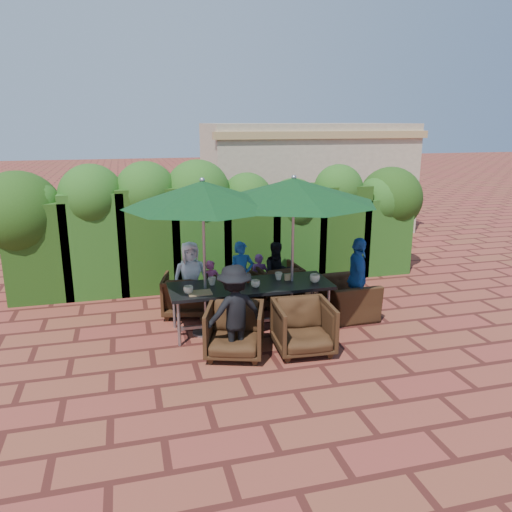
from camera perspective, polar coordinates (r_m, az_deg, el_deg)
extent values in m
plane|color=maroon|center=(8.37, -0.53, -7.74)|extent=(80.00, 80.00, 0.00)
cube|color=black|center=(7.93, -0.61, -3.45)|extent=(2.58, 0.90, 0.05)
cube|color=gray|center=(8.14, -0.60, -7.49)|extent=(2.38, 0.05, 0.05)
cylinder|color=gray|center=(7.55, -8.80, -7.67)|extent=(0.05, 0.05, 0.70)
cylinder|color=gray|center=(8.20, -9.34, -5.82)|extent=(0.05, 0.05, 0.70)
cylinder|color=gray|center=(8.11, 8.23, -6.00)|extent=(0.05, 0.05, 0.70)
cylinder|color=gray|center=(8.72, 6.44, -4.42)|extent=(0.05, 0.05, 0.70)
cylinder|color=gray|center=(8.07, -5.69, -8.61)|extent=(0.44, 0.44, 0.03)
cylinder|color=gray|center=(7.67, -5.92, -0.47)|extent=(0.04, 0.04, 2.40)
cone|color=#0B3215|center=(7.46, -6.13, 7.09)|extent=(2.40, 2.40, 0.38)
sphere|color=gray|center=(7.44, -6.17, 8.62)|extent=(0.08, 0.08, 0.08)
cylinder|color=gray|center=(8.38, 4.03, -7.62)|extent=(0.44, 0.44, 0.03)
cylinder|color=gray|center=(8.00, 4.19, 0.23)|extent=(0.04, 0.04, 2.40)
cone|color=#0B3215|center=(7.80, 4.33, 7.49)|extent=(2.64, 2.64, 0.38)
sphere|color=gray|center=(7.78, 4.36, 8.95)|extent=(0.08, 0.08, 0.08)
imported|color=black|center=(8.73, -8.02, -4.16)|extent=(0.90, 0.87, 0.78)
imported|color=black|center=(8.84, -1.96, -3.90)|extent=(0.92, 0.89, 0.74)
imported|color=black|center=(9.20, 2.46, -2.95)|extent=(0.82, 0.78, 0.80)
imported|color=black|center=(7.16, -2.45, -8.27)|extent=(0.99, 0.96, 0.82)
imported|color=black|center=(7.30, 5.45, -7.83)|extent=(0.85, 0.80, 0.83)
imported|color=black|center=(8.70, 10.33, -4.07)|extent=(0.65, 0.99, 0.86)
imported|color=white|center=(8.71, -7.48, -2.48)|extent=(0.65, 0.42, 1.28)
imported|color=#1F59AB|center=(8.88, -1.66, -2.21)|extent=(0.44, 0.36, 1.22)
imported|color=black|center=(9.11, 2.46, -1.97)|extent=(0.57, 0.37, 1.15)
imported|color=black|center=(7.00, -2.47, -6.43)|extent=(0.93, 0.56, 1.36)
imported|color=#1F59AB|center=(8.54, 11.52, -2.56)|extent=(0.63, 0.91, 1.41)
imported|color=#E9529A|center=(8.88, -5.09, -3.34)|extent=(0.39, 0.35, 0.90)
imported|color=#924698|center=(9.18, 0.38, -2.60)|extent=(0.39, 0.35, 0.91)
imported|color=#268C2E|center=(12.48, 2.97, 4.36)|extent=(1.81, 1.38, 1.86)
imported|color=#E9529A|center=(12.81, 6.14, 3.97)|extent=(0.79, 0.52, 1.59)
imported|color=#9A9BA2|center=(13.05, 8.42, 4.56)|extent=(1.24, 1.09, 1.80)
imported|color=beige|center=(7.57, -7.73, -3.85)|extent=(0.15, 0.15, 0.12)
imported|color=beige|center=(7.92, -5.04, -2.88)|extent=(0.13, 0.13, 0.12)
imported|color=beige|center=(7.78, -0.06, -3.19)|extent=(0.14, 0.14, 0.11)
imported|color=beige|center=(8.16, 2.59, -2.31)|extent=(0.13, 0.13, 0.12)
imported|color=beige|center=(8.07, 6.72, -2.56)|extent=(0.17, 0.17, 0.13)
cylinder|color=#B20C0A|center=(7.90, -1.49, -2.70)|extent=(0.04, 0.04, 0.17)
cylinder|color=#4C230C|center=(7.99, -0.90, -2.48)|extent=(0.04, 0.04, 0.17)
cube|color=#A47F4F|center=(7.57, -6.42, -4.20)|extent=(0.35, 0.25, 0.02)
cube|color=tan|center=(7.87, -1.68, -3.03)|extent=(0.12, 0.06, 0.10)
cube|color=tan|center=(8.15, 3.72, -2.42)|extent=(0.12, 0.06, 0.10)
cube|color=#1E3E10|center=(10.17, -23.46, 0.62)|extent=(1.15, 0.95, 1.85)
sphere|color=#1E3E10|center=(10.02, -23.95, 5.18)|extent=(0.95, 0.95, 0.95)
cube|color=#1E3E10|center=(10.05, -17.87, 1.41)|extent=(1.15, 0.95, 1.99)
sphere|color=#1E3E10|center=(9.88, -18.29, 6.47)|extent=(1.22, 1.22, 1.22)
cube|color=#1E3E10|center=(10.03, -12.19, 1.94)|extent=(1.15, 0.95, 2.05)
sphere|color=#1E3E10|center=(9.87, -12.48, 7.17)|extent=(1.17, 1.17, 1.17)
cube|color=#1E3E10|center=(10.13, -6.52, 2.16)|extent=(1.15, 0.95, 2.00)
sphere|color=#1E3E10|center=(9.97, -6.68, 7.20)|extent=(1.30, 1.30, 1.30)
cube|color=#1E3E10|center=(10.33, -1.02, 2.09)|extent=(1.15, 0.95, 1.85)
sphere|color=#1E3E10|center=(10.18, -1.04, 6.60)|extent=(1.05, 1.05, 1.05)
cube|color=#1E3E10|center=(10.63, 4.23, 1.89)|extent=(1.15, 0.95, 1.65)
sphere|color=#1E3E10|center=(10.49, 4.31, 5.75)|extent=(1.15, 1.15, 1.15)
cube|color=#1E3E10|center=(10.96, 9.21, 2.97)|extent=(1.15, 0.95, 1.97)
sphere|color=#1E3E10|center=(10.81, 9.40, 7.55)|extent=(1.05, 1.05, 1.05)
cube|color=#1E3E10|center=(11.42, 13.77, 2.46)|extent=(1.15, 0.95, 1.67)
sphere|color=#1E3E10|center=(11.29, 14.00, 6.09)|extent=(1.10, 1.10, 1.10)
sphere|color=#1E3E10|center=(10.19, -25.45, 4.32)|extent=(1.60, 1.60, 1.60)
sphere|color=#1E3E10|center=(11.52, 15.09, 6.36)|extent=(1.40, 1.40, 1.40)
cube|color=#C9B695|center=(15.54, 5.66, 8.94)|extent=(6.00, 3.00, 3.20)
cube|color=tan|center=(14.10, 7.90, 13.55)|extent=(6.20, 0.25, 0.20)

